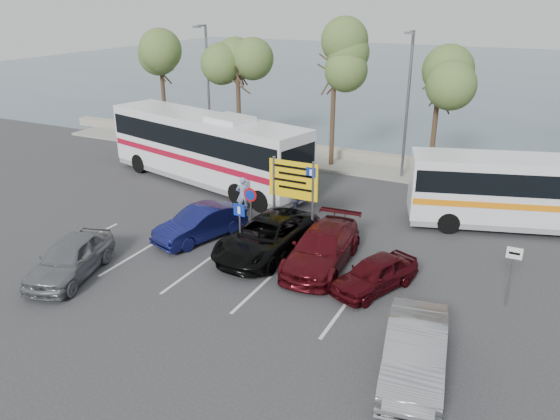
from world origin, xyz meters
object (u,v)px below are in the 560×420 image
at_px(suv_black, 267,236).
at_px(street_lamp_right, 408,98).
at_px(pedestrian_near, 243,195).
at_px(car_maroon, 322,248).
at_px(street_lamp_left, 207,83).
at_px(car_silver_b, 415,352).
at_px(coach_bus_left, 206,151).
at_px(car_silver_a, 70,258).
at_px(direction_sign, 293,186).
at_px(coach_bus_right, 541,195).
at_px(car_blue, 200,224).
at_px(pedestrian_far, 298,199).
at_px(car_red, 375,274).

bearing_deg(suv_black, street_lamp_right, 83.45).
bearing_deg(pedestrian_near, suv_black, 93.89).
xyz_separation_m(car_maroon, pedestrian_near, (-5.57, 3.50, 0.15)).
height_order(street_lamp_left, car_silver_b, street_lamp_left).
xyz_separation_m(coach_bus_left, car_silver_a, (1.50, -11.41, -1.13)).
distance_m(suv_black, pedestrian_near, 4.73).
xyz_separation_m(direction_sign, coach_bus_right, (9.30, 5.87, -0.80)).
relative_size(car_silver_a, suv_black, 0.81).
bearing_deg(coach_bus_left, car_blue, -58.67).
relative_size(street_lamp_right, pedestrian_near, 4.51).
bearing_deg(car_maroon, pedestrian_far, 120.43).
distance_m(street_lamp_left, pedestrian_far, 13.12).
xyz_separation_m(car_maroon, car_silver_b, (4.80, -5.00, 0.01)).
bearing_deg(street_lamp_right, pedestrian_near, -122.96).
height_order(direction_sign, coach_bus_right, direction_sign).
bearing_deg(coach_bus_left, car_silver_b, -38.48).
bearing_deg(car_silver_a, street_lamp_right, 48.50).
xyz_separation_m(street_lamp_right, pedestrian_near, (-5.52, -8.52, -3.71)).
bearing_deg(direction_sign, coach_bus_right, 32.26).
relative_size(car_silver_a, car_red, 1.21).
relative_size(coach_bus_right, suv_black, 2.12).
xyz_separation_m(car_red, suv_black, (-4.80, 0.89, 0.14)).
distance_m(car_silver_a, car_blue, 5.55).
bearing_deg(pedestrian_far, car_red, -150.11).
xyz_separation_m(street_lamp_right, suv_black, (-2.35, -12.02, -3.85)).
bearing_deg(car_blue, car_silver_b, -8.35).
bearing_deg(car_blue, coach_bus_left, 138.55).
height_order(car_red, car_silver_b, car_silver_b).
bearing_deg(car_blue, pedestrian_far, 76.83).
relative_size(direction_sign, car_silver_b, 0.78).
xyz_separation_m(street_lamp_left, pedestrian_far, (10.00, -7.59, -3.81)).
relative_size(car_blue, pedestrian_near, 2.39).
relative_size(car_maroon, car_red, 1.42).
bearing_deg(suv_black, coach_bus_left, 142.65).
height_order(direction_sign, pedestrian_far, direction_sign).
height_order(direction_sign, suv_black, direction_sign).
distance_m(street_lamp_right, car_silver_b, 18.11).
bearing_deg(car_maroon, direction_sign, 136.23).
bearing_deg(pedestrian_far, direction_sign, -175.63).
bearing_deg(suv_black, direction_sign, 82.74).
xyz_separation_m(street_lamp_left, car_blue, (7.40, -12.02, -3.90)).
xyz_separation_m(car_maroon, car_red, (2.40, -0.89, -0.13)).
distance_m(street_lamp_right, pedestrian_near, 10.81).
bearing_deg(coach_bus_left, coach_bus_right, 3.94).
xyz_separation_m(car_blue, pedestrian_far, (2.60, 4.43, 0.09)).
distance_m(direction_sign, coach_bus_right, 11.02).
bearing_deg(street_lamp_left, suv_black, -48.46).
relative_size(street_lamp_left, coach_bus_right, 0.70).
bearing_deg(street_lamp_left, car_maroon, -42.64).
height_order(suv_black, car_silver_b, car_silver_b).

